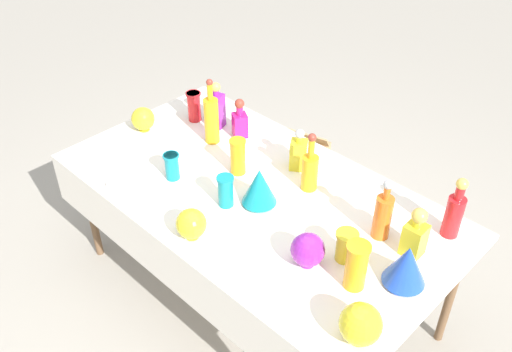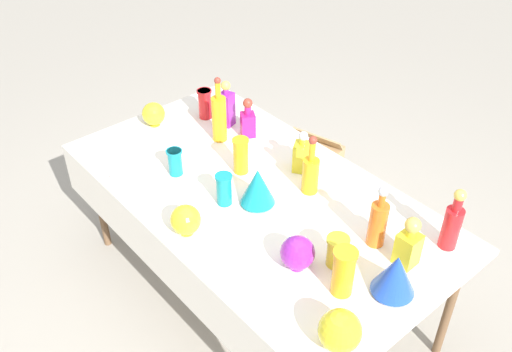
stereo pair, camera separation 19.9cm
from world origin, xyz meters
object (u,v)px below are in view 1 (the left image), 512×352
(slender_vase_4, at_px, (226,190))
(slender_vase_5, at_px, (356,265))
(square_decanter_0, at_px, (217,108))
(round_bowl_2, at_px, (143,119))
(square_decanter_1, at_px, (240,121))
(round_bowl_1, at_px, (308,250))
(slender_vase_0, at_px, (238,156))
(cardboard_box_behind_left, at_px, (292,165))
(tall_bottle_2, at_px, (310,170))
(round_bowl_3, at_px, (191,224))
(tall_bottle_3, at_px, (454,212))
(slender_vase_3, at_px, (346,245))
(tall_bottle_1, at_px, (211,119))
(fluted_vase_0, at_px, (406,265))
(tall_bottle_0, at_px, (383,215))
(round_bowl_0, at_px, (361,324))
(fluted_vase_1, at_px, (259,186))
(slender_vase_2, at_px, (172,165))
(square_decanter_3, at_px, (299,153))
(slender_vase_1, at_px, (194,105))
(square_decanter_2, at_px, (415,234))

(slender_vase_4, bearing_deg, slender_vase_5, 1.02)
(square_decanter_0, distance_m, round_bowl_2, 0.44)
(square_decanter_1, height_order, round_bowl_1, square_decanter_1)
(square_decanter_1, distance_m, round_bowl_2, 0.57)
(slender_vase_0, bearing_deg, cardboard_box_behind_left, 112.36)
(tall_bottle_2, relative_size, round_bowl_3, 2.19)
(tall_bottle_3, bearing_deg, slender_vase_5, -102.65)
(slender_vase_3, bearing_deg, slender_vase_5, -38.85)
(tall_bottle_1, distance_m, slender_vase_3, 1.14)
(tall_bottle_3, xyz_separation_m, slender_vase_5, (-0.13, -0.57, -0.01))
(fluted_vase_0, bearing_deg, slender_vase_4, -169.36)
(tall_bottle_0, height_order, square_decanter_0, tall_bottle_0)
(square_decanter_0, height_order, slender_vase_0, square_decanter_0)
(square_decanter_1, distance_m, slender_vase_3, 1.11)
(round_bowl_0, height_order, round_bowl_2, round_bowl_0)
(slender_vase_3, height_order, round_bowl_1, round_bowl_1)
(slender_vase_4, bearing_deg, cardboard_box_behind_left, 114.77)
(fluted_vase_1, bearing_deg, round_bowl_0, -20.81)
(slender_vase_2, relative_size, round_bowl_2, 1.02)
(square_decanter_1, distance_m, fluted_vase_1, 0.62)
(tall_bottle_3, distance_m, round_bowl_1, 0.70)
(round_bowl_0, bearing_deg, round_bowl_2, 169.62)
(tall_bottle_1, bearing_deg, fluted_vase_1, -20.20)
(fluted_vase_1, bearing_deg, square_decanter_1, 144.43)
(tall_bottle_3, distance_m, fluted_vase_0, 0.41)
(square_decanter_3, height_order, fluted_vase_1, square_decanter_3)
(tall_bottle_2, height_order, cardboard_box_behind_left, tall_bottle_2)
(square_decanter_3, bearing_deg, tall_bottle_3, 6.41)
(slender_vase_5, relative_size, round_bowl_3, 1.51)
(slender_vase_2, height_order, round_bowl_3, round_bowl_3)
(square_decanter_0, bearing_deg, fluted_vase_1, -26.77)
(slender_vase_1, height_order, slender_vase_4, slender_vase_1)
(tall_bottle_0, bearing_deg, fluted_vase_1, -158.21)
(fluted_vase_1, bearing_deg, square_decanter_3, 99.61)
(slender_vase_3, relative_size, round_bowl_1, 0.93)
(slender_vase_1, relative_size, round_bowl_2, 1.27)
(tall_bottle_1, relative_size, round_bowl_0, 2.27)
(square_decanter_0, bearing_deg, square_decanter_2, -4.70)
(slender_vase_3, bearing_deg, round_bowl_3, -147.17)
(square_decanter_2, relative_size, slender_vase_0, 1.27)
(tall_bottle_2, distance_m, slender_vase_4, 0.44)
(slender_vase_1, relative_size, slender_vase_4, 1.10)
(tall_bottle_1, distance_m, fluted_vase_0, 1.39)
(slender_vase_1, relative_size, slender_vase_3, 1.24)
(tall_bottle_3, relative_size, slender_vase_3, 2.15)
(tall_bottle_0, relative_size, round_bowl_2, 2.22)
(square_decanter_0, bearing_deg, square_decanter_1, 6.39)
(tall_bottle_1, distance_m, slender_vase_4, 0.58)
(slender_vase_0, height_order, slender_vase_5, slender_vase_5)
(cardboard_box_behind_left, bearing_deg, slender_vase_5, -40.49)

